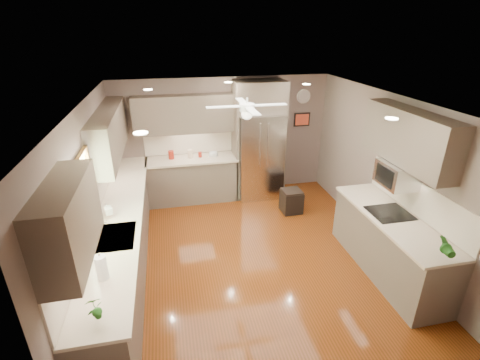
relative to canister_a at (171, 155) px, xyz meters
name	(u,v)px	position (x,y,z in m)	size (l,w,h in m)	color
floor	(250,255)	(1.12, -2.25, -1.02)	(5.00, 5.00, 0.00)	#4A2409
ceiling	(252,102)	(1.12, -2.25, 1.48)	(5.00, 5.00, 0.00)	white
wall_back	(223,137)	(1.12, 0.25, 0.23)	(4.50, 4.50, 0.00)	#68564F
wall_front	(320,307)	(1.12, -4.75, 0.23)	(4.50, 4.50, 0.00)	#68564F
wall_left	(91,200)	(-1.13, -2.25, 0.23)	(5.00, 5.00, 0.00)	#68564F
wall_right	(386,173)	(3.37, -2.25, 0.23)	(5.00, 5.00, 0.00)	#68564F
canister_a	(171,155)	(0.00, 0.00, 0.00)	(0.11, 0.11, 0.18)	maroon
canister_c	(190,154)	(0.38, -0.02, 0.01)	(0.10, 0.10, 0.16)	beige
canister_d	(200,155)	(0.58, -0.04, -0.02)	(0.07, 0.07, 0.11)	maroon
soap_bottle	(109,209)	(-0.94, -2.17, 0.02)	(0.09, 0.10, 0.21)	white
potted_plant_left	(93,307)	(-0.83, -4.16, 0.06)	(0.15, 0.10, 0.29)	#205B1A
potted_plant_right	(447,247)	(3.02, -4.03, 0.08)	(0.17, 0.14, 0.31)	#205B1A
bowl	(213,156)	(0.86, -0.05, -0.06)	(0.20, 0.20, 0.05)	beige
left_run	(123,239)	(-0.83, -2.10, -0.54)	(0.65, 4.70, 1.45)	brown
back_run	(192,178)	(0.40, -0.04, -0.54)	(1.85, 0.65, 1.45)	brown
uppers	(195,135)	(0.38, -1.54, 0.85)	(4.50, 4.70, 0.95)	brown
window	(82,196)	(-1.10, -2.75, 0.53)	(0.05, 1.12, 0.92)	#BFF2B2
sink	(115,239)	(-0.81, -2.75, -0.11)	(0.50, 0.70, 0.32)	silver
refrigerator	(259,143)	(1.82, -0.09, 0.17)	(1.06, 0.75, 2.45)	silver
right_run	(389,243)	(3.05, -3.05, -0.54)	(0.70, 2.20, 1.45)	brown
microwave	(397,175)	(3.15, -2.80, 0.46)	(0.43, 0.55, 0.34)	silver
ceiling_fan	(247,109)	(1.12, -1.95, 1.31)	(1.18, 1.18, 0.32)	white
recessed_lights	(243,97)	(1.08, -1.85, 1.47)	(2.84, 3.14, 0.01)	white
wall_clock	(304,96)	(2.87, 0.23, 1.03)	(0.30, 0.03, 0.30)	white
framed_print	(302,119)	(2.87, 0.23, 0.53)	(0.36, 0.03, 0.30)	black
stool	(291,201)	(2.27, -1.01, -0.78)	(0.39, 0.39, 0.46)	black
paper_towel	(102,268)	(-0.84, -3.57, 0.06)	(0.12, 0.12, 0.31)	white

